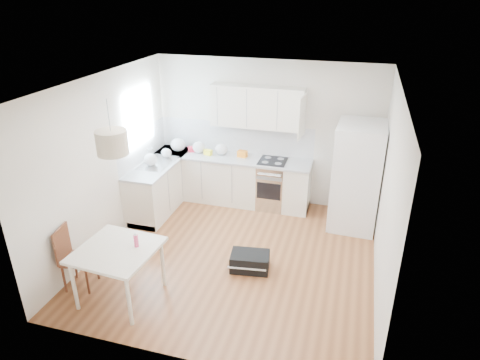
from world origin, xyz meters
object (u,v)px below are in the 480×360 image
Objects in this scene: dining_table at (117,254)px; dining_chair at (78,258)px; gym_bag at (250,261)px; refrigerator at (358,176)px.

dining_table is 0.70m from dining_chair.
gym_bag is (2.17, 1.02, -0.33)m from dining_chair.
dining_table is at bearing -15.02° from dining_chair.
gym_bag is (-1.41, -1.79, -0.79)m from refrigerator.
dining_chair is at bearing 179.13° from dining_table.
dining_table reaches higher than gym_bag.
dining_chair is at bearing -139.74° from refrigerator.
gym_bag is at bearing 15.33° from dining_chair.
gym_bag is at bearing 39.98° from dining_table.
refrigerator is 2.00× the size of dining_chair.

